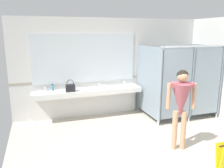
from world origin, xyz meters
The scene contains 10 objects.
ground_plane centered at (0.00, 0.00, -0.05)m, with size 5.87×6.29×0.10m, color #B2A899.
wall_back centered at (0.00, 2.91, 1.39)m, with size 5.87×0.12×2.77m, color silver.
wall_back_tile_band centered at (0.00, 2.84, 1.05)m, with size 5.87×0.01×0.06m, color #9E937F.
vanity_counter centered at (-0.91, 2.64, 0.61)m, with size 3.00×0.52×0.96m.
mirror_panel centered at (-0.91, 2.83, 1.67)m, with size 2.90×0.02×1.35m, color silver.
bathroom_stalls centered at (1.63, 1.92, 1.07)m, with size 1.93×1.43×2.05m.
person_standing centered at (0.48, 0.24, 1.06)m, with size 0.56×0.50×1.67m.
handbag centered at (-1.41, 2.43, 0.95)m, with size 0.24×0.12×0.33m.
soap_dispenser centered at (-1.84, 2.72, 0.92)m, with size 0.07×0.07×0.18m.
paper_cup centered at (-0.49, 2.46, 0.89)m, with size 0.07×0.07×0.09m, color white.
Camera 1 is at (-2.22, -3.51, 2.39)m, focal length 36.97 mm.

